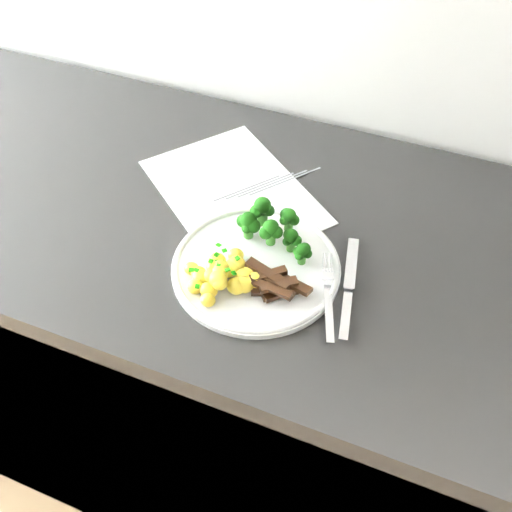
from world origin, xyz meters
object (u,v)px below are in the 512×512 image
object	(u,v)px
knife	(347,299)
broccoli	(272,226)
plate	(256,266)
potatoes	(225,275)
recipe_paper	(233,191)
beef_strips	(275,284)
counter	(302,391)
fork	(329,299)

from	to	relation	value
knife	broccoli	bearing A→B (deg)	154.80
plate	broccoli	world-z (taller)	broccoli
potatoes	knife	size ratio (longest dim) A/B	0.65
potatoes	knife	distance (m)	0.18
recipe_paper	beef_strips	size ratio (longest dim) A/B	3.59
broccoli	plate	bearing A→B (deg)	-93.36
counter	potatoes	bearing A→B (deg)	-128.32
beef_strips	fork	world-z (taller)	beef_strips
broccoli	potatoes	distance (m)	0.11
counter	plate	xyz separation A→B (m)	(-0.07, -0.08, 0.46)
counter	broccoli	bearing A→B (deg)	-158.30
knife	fork	bearing A→B (deg)	-142.07
recipe_paper	potatoes	distance (m)	0.20
recipe_paper	beef_strips	xyz separation A→B (m)	(0.14, -0.18, 0.02)
counter	recipe_paper	size ratio (longest dim) A/B	6.45
knife	beef_strips	bearing A→B (deg)	-167.37
broccoli	knife	size ratio (longest dim) A/B	0.69
recipe_paper	potatoes	xyz separation A→B (m)	(0.07, -0.19, 0.02)
broccoli	potatoes	world-z (taller)	broccoli
recipe_paper	plate	world-z (taller)	plate
counter	plate	size ratio (longest dim) A/B	9.63
recipe_paper	beef_strips	world-z (taller)	beef_strips
counter	fork	distance (m)	0.49
counter	beef_strips	distance (m)	0.49
recipe_paper	potatoes	world-z (taller)	potatoes
potatoes	plate	bearing A→B (deg)	56.06
fork	broccoli	bearing A→B (deg)	144.29
broccoli	potatoes	xyz separation A→B (m)	(-0.03, -0.10, -0.02)
recipe_paper	potatoes	bearing A→B (deg)	-69.51
fork	recipe_paper	bearing A→B (deg)	141.72
potatoes	fork	distance (m)	0.15
counter	plate	bearing A→B (deg)	-130.42
potatoes	knife	xyz separation A→B (m)	(0.17, 0.03, -0.01)
potatoes	beef_strips	size ratio (longest dim) A/B	1.15
potatoes	recipe_paper	bearing A→B (deg)	110.49
counter	knife	world-z (taller)	knife
counter	knife	size ratio (longest dim) A/B	13.02
plate	broccoli	xyz separation A→B (m)	(0.00, 0.06, 0.03)
broccoli	beef_strips	xyz separation A→B (m)	(0.04, -0.09, -0.02)
beef_strips	broccoli	bearing A→B (deg)	113.62
plate	fork	distance (m)	0.12
plate	broccoli	size ratio (longest dim) A/B	1.96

